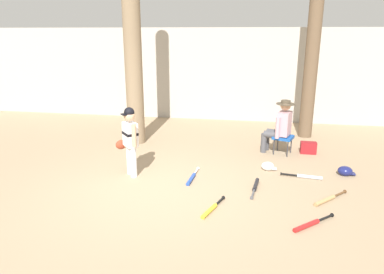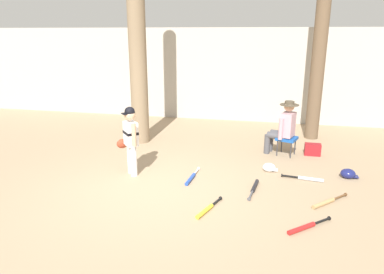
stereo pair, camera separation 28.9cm
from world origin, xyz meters
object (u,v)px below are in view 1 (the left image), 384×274
object	(u,v)px
bat_wood_tan	(327,199)
bat_aluminum_silver	(306,177)
tree_behind_spectator	(314,33)
bat_black_composite	(255,186)
seated_spectator	(280,125)
bat_blue_youth	(192,178)
folding_stool	(283,138)
bat_yellow_trainer	(211,209)
handbag_beside_stool	(308,148)
batting_helmet_navy	(345,171)
batting_helmet_white	(268,166)
tree_near_player	(133,46)
young_ballplayer	(130,137)
bat_red_barrel	(309,224)

from	to	relation	value
bat_wood_tan	bat_aluminum_silver	distance (m)	0.94
tree_behind_spectator	bat_black_composite	size ratio (longest dim) A/B	7.21
seated_spectator	bat_blue_youth	bearing A→B (deg)	-132.01
seated_spectator	bat_wood_tan	distance (m)	2.47
folding_stool	bat_yellow_trainer	size ratio (longest dim) A/B	0.71
tree_behind_spectator	handbag_beside_stool	xyz separation A→B (m)	(-0.10, -1.40, -2.45)
tree_behind_spectator	batting_helmet_navy	world-z (taller)	tree_behind_spectator
handbag_beside_stool	bat_yellow_trainer	world-z (taller)	handbag_beside_stool
bat_black_composite	batting_helmet_white	bearing A→B (deg)	75.42
tree_behind_spectator	bat_black_composite	distance (m)	4.48
batting_helmet_navy	bat_wood_tan	bearing A→B (deg)	-113.86
folding_stool	batting_helmet_navy	xyz separation A→B (m)	(1.09, -1.06, -0.29)
tree_near_player	young_ballplayer	world-z (taller)	tree_near_player
tree_behind_spectator	seated_spectator	bearing A→B (deg)	-116.99
bat_aluminum_silver	young_ballplayer	bearing A→B (deg)	-172.80
tree_behind_spectator	bat_wood_tan	world-z (taller)	tree_behind_spectator
handbag_beside_stool	bat_blue_youth	size ratio (longest dim) A/B	0.42
bat_yellow_trainer	bat_blue_youth	distance (m)	1.24
bat_black_composite	bat_wood_tan	world-z (taller)	same
young_ballplayer	bat_black_composite	bearing A→B (deg)	-4.56
handbag_beside_stool	bat_wood_tan	bearing A→B (deg)	-90.32
bat_yellow_trainer	bat_wood_tan	distance (m)	1.90
tree_behind_spectator	seated_spectator	world-z (taller)	tree_behind_spectator
bat_red_barrel	bat_blue_youth	world-z (taller)	same
tree_behind_spectator	folding_stool	size ratio (longest dim) A/B	11.08
bat_blue_youth	bat_wood_tan	bearing A→B (deg)	-12.24
bat_wood_tan	bat_red_barrel	world-z (taller)	same
seated_spectator	bat_black_composite	distance (m)	2.13
bat_black_composite	seated_spectator	bearing A→B (deg)	76.30
folding_stool	batting_helmet_navy	distance (m)	1.55
seated_spectator	batting_helmet_white	bearing A→B (deg)	-102.94
tree_near_player	seated_spectator	bearing A→B (deg)	-4.23
tree_near_player	bat_red_barrel	size ratio (longest dim) A/B	8.21
bat_aluminum_silver	batting_helmet_white	distance (m)	0.76
tree_behind_spectator	handbag_beside_stool	distance (m)	2.83
tree_near_player	seated_spectator	world-z (taller)	tree_near_player
bat_red_barrel	handbag_beside_stool	bearing A→B (deg)	83.00
tree_behind_spectator	folding_stool	xyz separation A→B (m)	(-0.67, -1.53, -2.22)
folding_stool	bat_aluminum_silver	distance (m)	1.44
batting_helmet_white	batting_helmet_navy	size ratio (longest dim) A/B	0.92
bat_blue_youth	bat_aluminum_silver	world-z (taller)	same
bat_yellow_trainer	bat_blue_youth	xyz separation A→B (m)	(-0.49, 1.14, 0.00)
handbag_beside_stool	batting_helmet_navy	distance (m)	1.30
bat_blue_youth	batting_helmet_white	xyz separation A→B (m)	(1.38, 0.74, 0.04)
bat_black_composite	batting_helmet_navy	distance (m)	1.89
bat_wood_tan	bat_blue_youth	size ratio (longest dim) A/B	0.79
tree_near_player	bat_wood_tan	xyz separation A→B (m)	(4.01, -2.55, -2.25)
young_ballplayer	bat_red_barrel	bearing A→B (deg)	-23.95
young_ballplayer	batting_helmet_white	distance (m)	2.73
tree_behind_spectator	batting_helmet_white	world-z (taller)	tree_behind_spectator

